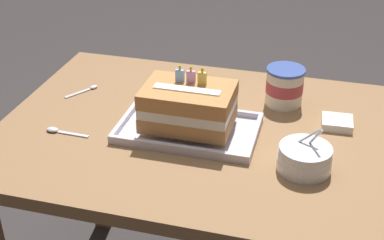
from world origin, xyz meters
The scene contains 8 objects.
dining_table centered at (0.00, 0.00, 0.62)m, with size 1.07×0.79×0.73m.
foil_tray centered at (-0.01, -0.03, 0.74)m, with size 0.37×0.23×0.02m.
birthday_cake centered at (-0.01, -0.03, 0.81)m, with size 0.23×0.16×0.16m.
bowl_stack centered at (0.30, -0.12, 0.76)m, with size 0.13×0.13×0.12m.
ice_cream_tub centered at (0.21, 0.20, 0.79)m, with size 0.11×0.11×0.11m.
serving_spoon_near_tray centered at (-0.35, -0.12, 0.73)m, with size 0.12×0.02×0.01m.
serving_spoon_by_bowls centered at (-0.38, 0.13, 0.73)m, with size 0.07×0.10×0.01m.
napkin_pile centered at (0.37, 0.11, 0.74)m, with size 0.09×0.08×0.02m.
Camera 1 is at (0.32, -1.22, 1.49)m, focal length 50.59 mm.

